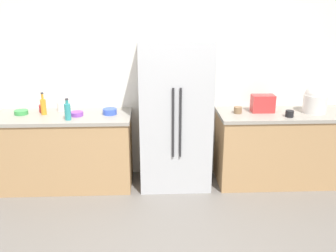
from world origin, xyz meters
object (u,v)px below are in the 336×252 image
at_px(bottle_a, 68,111).
at_px(cup_a, 238,110).
at_px(cup_b, 290,114).
at_px(bowl_a, 77,114).
at_px(refrigerator, 175,115).
at_px(bowl_c, 110,111).
at_px(cup_d, 61,106).
at_px(bottle_b, 43,106).
at_px(cup_c, 43,108).
at_px(rice_cooker, 315,99).
at_px(bowl_b, 21,112).
at_px(toaster, 263,103).

bearing_deg(bottle_a, cup_a, 5.30).
xyz_separation_m(cup_b, bowl_a, (-2.43, 0.15, -0.01)).
bearing_deg(refrigerator, bowl_c, 178.32).
xyz_separation_m(refrigerator, cup_d, (-1.36, 0.19, 0.07)).
distance_m(bottle_a, bottle_b, 0.39).
bearing_deg(cup_b, bottle_a, -179.85).
relative_size(bottle_a, bottle_b, 0.93).
xyz_separation_m(cup_c, bowl_a, (0.43, -0.17, -0.02)).
relative_size(rice_cooker, bottle_b, 1.29).
xyz_separation_m(bowl_a, bowl_b, (-0.66, 0.09, 0.00)).
height_order(toaster, cup_c, toaster).
xyz_separation_m(bottle_b, bowl_b, (-0.27, 0.02, -0.08)).
relative_size(bottle_a, cup_b, 2.59).
height_order(bottle_b, cup_a, bottle_b).
bearing_deg(bowl_a, toaster, 1.84).
relative_size(cup_c, bowl_b, 0.56).
bearing_deg(rice_cooker, cup_d, 176.31).
height_order(toaster, cup_a, toaster).
distance_m(cup_b, cup_d, 2.68).
relative_size(cup_c, bowl_c, 0.54).
distance_m(cup_b, bowl_a, 2.43).
bearing_deg(cup_d, refrigerator, -7.78).
bearing_deg(cup_c, rice_cooker, -2.77).
xyz_separation_m(cup_a, cup_d, (-2.10, 0.19, 0.02)).
bearing_deg(cup_a, cup_b, -17.34).
distance_m(bottle_a, bowl_b, 0.64).
distance_m(cup_c, bowl_c, 0.81).
height_order(bowl_a, bowl_b, bowl_b).
distance_m(cup_a, cup_b, 0.58).
bearing_deg(bowl_b, bottle_b, -4.47).
xyz_separation_m(rice_cooker, cup_c, (-3.21, 0.16, -0.11)).
xyz_separation_m(refrigerator, cup_a, (0.74, 0.00, 0.05)).
bearing_deg(cup_c, bowl_c, -8.85).
xyz_separation_m(cup_a, bowl_b, (-2.53, 0.06, -0.01)).
xyz_separation_m(rice_cooker, cup_b, (-0.35, -0.17, -0.12)).
bearing_deg(bowl_b, cup_c, 20.34).
height_order(bottle_b, cup_c, bottle_b).
xyz_separation_m(bottle_b, bowl_a, (0.39, -0.07, -0.08)).
height_order(bowl_a, bowl_c, bowl_c).
distance_m(cup_d, bowl_a, 0.31).
height_order(rice_cooker, bowl_a, rice_cooker).
height_order(refrigerator, cup_d, refrigerator).
distance_m(rice_cooker, bottle_b, 3.17).
height_order(cup_a, bowl_a, cup_a).
distance_m(refrigerator, bowl_a, 1.13).
bearing_deg(toaster, cup_b, -40.92).
relative_size(bowl_b, bowl_c, 0.97).
xyz_separation_m(toaster, cup_a, (-0.30, -0.04, -0.06)).
relative_size(bottle_b, cup_a, 2.75).
distance_m(rice_cooker, bowl_c, 2.41).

